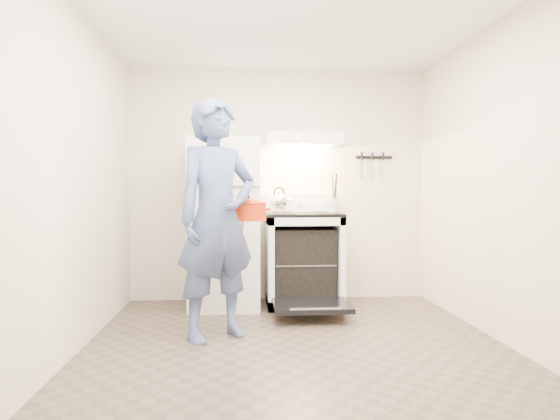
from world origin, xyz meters
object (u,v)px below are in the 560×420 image
object	(u,v)px
person	(217,219)
tea_kettle	(279,200)
refrigerator	(225,223)
dutch_oven	(248,212)
stove_body	(303,260)

from	to	relation	value
person	tea_kettle	bearing A→B (deg)	31.01
refrigerator	dutch_oven	world-z (taller)	refrigerator
refrigerator	person	bearing A→B (deg)	-91.19
tea_kettle	stove_body	bearing A→B (deg)	-18.83
person	dutch_oven	world-z (taller)	person
refrigerator	stove_body	bearing A→B (deg)	1.77
tea_kettle	dutch_oven	distance (m)	1.04
refrigerator	person	world-z (taller)	person
dutch_oven	stove_body	bearing A→B (deg)	56.80
stove_body	tea_kettle	xyz separation A→B (m)	(-0.25, 0.08, 0.62)
tea_kettle	dutch_oven	xyz separation A→B (m)	(-0.34, -0.98, -0.08)
refrigerator	stove_body	distance (m)	0.90
stove_body	person	bearing A→B (deg)	-126.65
refrigerator	tea_kettle	distance (m)	0.62
stove_body	dutch_oven	bearing A→B (deg)	-123.20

